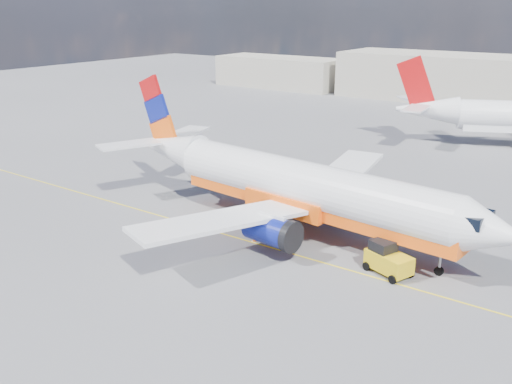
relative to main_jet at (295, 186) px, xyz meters
The scene contains 6 objects.
ground 7.69m from the main_jet, 84.83° to the right, with size 240.00×240.00×0.00m, color #5A5A5F.
taxi_line 5.22m from the main_jet, 80.80° to the right, with size 70.00×0.15×0.01m, color yellow.
terminal_annex 78.88m from the main_jet, 124.24° to the left, with size 26.00×10.00×6.00m, color #B6B09C.
main_jet is the anchor object (origin of this frame).
gse_tug 9.50m from the main_jet, 17.58° to the right, with size 3.31×2.68×2.09m.
traffic_cone 4.98m from the main_jet, 108.19° to the right, with size 0.39×0.39×0.55m.
Camera 1 is at (20.58, -27.80, 16.50)m, focal length 40.00 mm.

